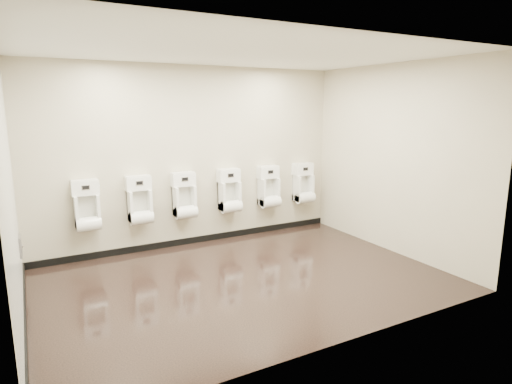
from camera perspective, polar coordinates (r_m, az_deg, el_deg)
ground at (r=5.59m, az=-1.48°, el=-11.65°), size 5.00×3.50×0.00m
ceiling at (r=5.18m, az=-1.65°, el=18.18°), size 5.00×3.50×0.00m
back_wall at (r=6.80m, az=-8.30°, el=4.63°), size 5.00×0.02×2.80m
front_wall at (r=3.75m, az=10.66°, el=-0.93°), size 5.00×0.02×2.80m
left_wall at (r=4.65m, az=-30.15°, el=0.08°), size 0.02×3.50×2.80m
right_wall at (r=6.71m, az=17.88°, el=4.11°), size 0.02×3.50×2.80m
tile_overlay_left at (r=4.65m, az=-30.09°, el=0.09°), size 0.01×3.50×2.80m
skirting_back at (r=7.07m, az=-7.95°, el=-6.30°), size 5.00×0.02×0.10m
skirting_left at (r=5.06m, az=-28.43°, el=-15.06°), size 0.02×3.50×0.10m
access_panel at (r=6.03m, az=-28.90°, el=-6.33°), size 0.04×0.25×0.25m
urinal_0 at (r=6.41m, az=-21.60°, el=-2.16°), size 0.37×0.28×0.70m
urinal_1 at (r=6.53m, az=-15.22°, el=-1.51°), size 0.37×0.28×0.70m
urinal_2 at (r=6.71m, az=-9.51°, el=-0.91°), size 0.37×0.28×0.70m
urinal_3 at (r=6.99m, az=-3.53°, el=-0.27°), size 0.37×0.28×0.70m
urinal_4 at (r=7.33m, az=1.73°, el=0.29°), size 0.37×0.28×0.70m
urinal_5 at (r=7.71m, az=6.35°, el=0.78°), size 0.37×0.28×0.70m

